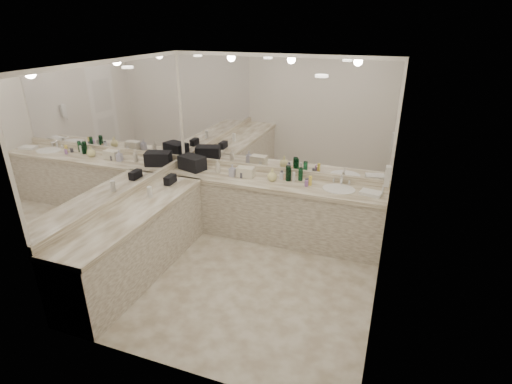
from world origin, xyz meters
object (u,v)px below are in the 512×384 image
at_px(wall_phone, 388,176).
at_px(black_toiletry_bag, 192,162).
at_px(sink, 339,190).
at_px(soap_bottle_a, 218,166).
at_px(soap_bottle_b, 232,170).
at_px(hand_towel, 371,193).
at_px(cream_cosmetic_case, 246,172).
at_px(soap_bottle_c, 272,175).

relative_size(wall_phone, black_toiletry_bag, 0.62).
bearing_deg(sink, wall_phone, -39.57).
bearing_deg(black_toiletry_bag, soap_bottle_a, 0.24).
bearing_deg(soap_bottle_b, wall_phone, -11.92).
xyz_separation_m(wall_phone, soap_bottle_b, (-2.15, 0.45, -0.36)).
bearing_deg(hand_towel, black_toiletry_bag, 178.84).
bearing_deg(black_toiletry_bag, hand_towel, -1.16).
bearing_deg(cream_cosmetic_case, sink, -2.78).
xyz_separation_m(black_toiletry_bag, cream_cosmetic_case, (0.88, -0.01, -0.04)).
xyz_separation_m(wall_phone, cream_cosmetic_case, (-1.96, 0.50, -0.38)).
bearing_deg(soap_bottle_a, wall_phone, -12.13).
relative_size(sink, black_toiletry_bag, 1.13).
xyz_separation_m(sink, black_toiletry_bag, (-2.24, 0.02, 0.12)).
relative_size(sink, cream_cosmetic_case, 1.78).
bearing_deg(sink, black_toiletry_bag, 179.56).
distance_m(sink, soap_bottle_c, 0.95).
distance_m(wall_phone, cream_cosmetic_case, 2.06).
bearing_deg(soap_bottle_b, hand_towel, 0.28).
xyz_separation_m(soap_bottle_a, soap_bottle_c, (0.86, -0.03, -0.01)).
height_order(wall_phone, soap_bottle_c, wall_phone).
bearing_deg(hand_towel, wall_phone, -68.67).
bearing_deg(hand_towel, soap_bottle_c, 178.94).
height_order(hand_towel, soap_bottle_b, soap_bottle_b).
height_order(sink, wall_phone, wall_phone).
distance_m(soap_bottle_b, soap_bottle_c, 0.60).
bearing_deg(hand_towel, sink, 175.09).
relative_size(wall_phone, hand_towel, 0.90).
distance_m(sink, soap_bottle_b, 1.55).
distance_m(cream_cosmetic_case, soap_bottle_b, 0.19).
relative_size(sink, wall_phone, 1.83).
relative_size(sink, soap_bottle_b, 2.39).
bearing_deg(cream_cosmetic_case, black_toiletry_bag, 176.52).
height_order(hand_towel, soap_bottle_a, soap_bottle_a).
bearing_deg(soap_bottle_a, sink, -0.60).
xyz_separation_m(sink, soap_bottle_b, (-1.54, -0.05, 0.10)).
relative_size(sink, hand_towel, 1.64).
distance_m(sink, cream_cosmetic_case, 1.36).
height_order(hand_towel, soap_bottle_c, soap_bottle_c).
xyz_separation_m(cream_cosmetic_case, hand_towel, (1.78, -0.04, -0.05)).
bearing_deg(cream_cosmetic_case, soap_bottle_b, -167.63).
distance_m(cream_cosmetic_case, soap_bottle_a, 0.45).
relative_size(hand_towel, soap_bottle_a, 1.32).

